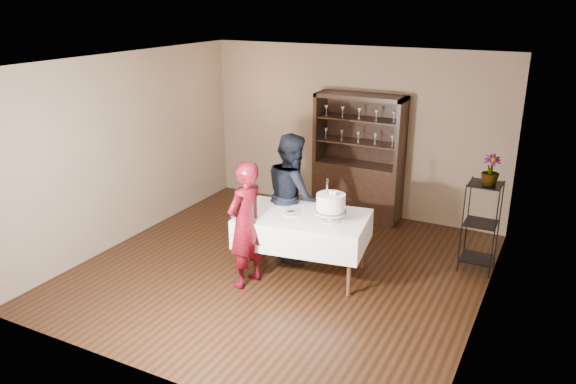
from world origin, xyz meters
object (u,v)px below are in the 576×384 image
Objects in this scene: plant_etagere at (481,223)px; potted_plant at (491,170)px; cake_table at (303,229)px; woman at (245,225)px; china_hutch at (358,177)px; man at (292,195)px; cake at (331,204)px.

plant_etagere is 0.73m from potted_plant.
potted_plant is (2.03, 1.12, 0.76)m from cake_table.
plant_etagere is 0.69× the size of cake_table.
cake_table is 1.10× the size of woman.
china_hutch is 5.16× the size of potted_plant.
potted_plant is (2.12, -1.09, 0.72)m from china_hutch.
man is at bearing -164.87° from potted_plant.
woman is at bearing -98.39° from china_hutch.
plant_etagere is at bearing 141.39° from potted_plant.
plant_etagere is (2.08, -1.05, -0.01)m from china_hutch.
man is 3.14× the size of cake.
man reaches higher than cake_table.
cake is 2.04m from potted_plant.
china_hutch reaches higher than cake.
cake is at bearing -143.75° from plant_etagere.
man is 2.57m from potted_plant.
china_hutch is 1.67× the size of plant_etagere.
plant_etagere is at bearing 36.25° from cake.
cake is at bearing -3.63° from cake_table.
woman is at bearing 133.08° from man.
china_hutch reaches higher than man.
potted_plant is (2.43, 0.66, 0.52)m from man.
cake is (0.38, -0.02, 0.41)m from cake_table.
plant_etagere is 2.03m from cake.
potted_plant reaches higher than cake_table.
china_hutch reaches higher than potted_plant.
cake_table is at bearing -149.85° from plant_etagere.
china_hutch is 1.78m from man.
cake is at bearing -163.32° from man.
potted_plant reaches higher than cake.
cake_table is at bearing 179.11° from man.
cake_table is 0.65m from man.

